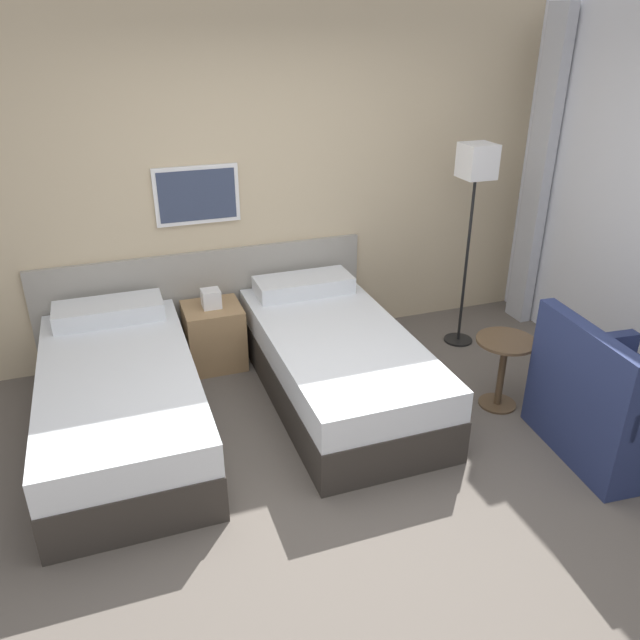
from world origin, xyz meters
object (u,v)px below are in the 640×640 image
at_px(bed_near_window, 336,362).
at_px(armchair, 617,411).
at_px(floor_lamp, 475,178).
at_px(side_table, 503,360).
at_px(nightstand, 214,335).
at_px(bed_near_door, 121,400).

distance_m(bed_near_window, armchair, 1.88).
bearing_deg(bed_near_window, floor_lamp, 18.62).
height_order(side_table, armchair, armchair).
xyz_separation_m(bed_near_window, side_table, (1.05, -0.53, 0.10)).
bearing_deg(nightstand, bed_near_door, -135.40).
distance_m(floor_lamp, armchair, 2.00).
bearing_deg(bed_near_window, side_table, -26.80).
bearing_deg(bed_near_door, armchair, -22.12).
relative_size(bed_near_window, nightstand, 3.13).
bearing_deg(floor_lamp, nightstand, 171.56).
bearing_deg(floor_lamp, bed_near_window, -161.38).
distance_m(bed_near_door, floor_lamp, 3.06).
distance_m(bed_near_window, nightstand, 1.06).
height_order(nightstand, floor_lamp, floor_lamp).
height_order(nightstand, side_table, nightstand).
xyz_separation_m(bed_near_door, side_table, (2.55, -0.53, 0.10)).
height_order(bed_near_door, nightstand, same).
relative_size(bed_near_window, armchair, 2.09).
xyz_separation_m(side_table, armchair, (0.40, -0.67, -0.09)).
distance_m(floor_lamp, side_table, 1.44).
distance_m(nightstand, armchair, 2.93).
bearing_deg(nightstand, armchair, -41.47).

